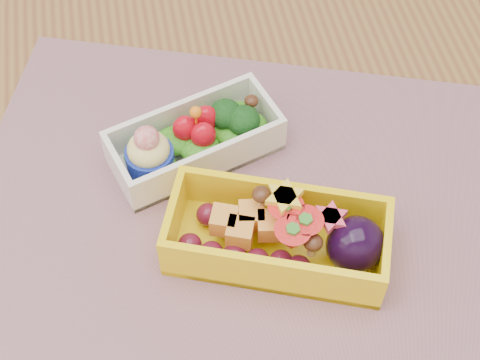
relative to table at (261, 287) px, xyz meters
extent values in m
cube|color=brown|center=(0.00, 0.00, 0.08)|extent=(1.20, 0.80, 0.04)
cube|color=#9F6D75|center=(-0.02, 0.03, 0.10)|extent=(0.60, 0.53, 0.00)
cube|color=white|center=(-0.05, 0.10, 0.12)|extent=(0.18, 0.12, 0.04)
ellipsoid|color=#57B024|center=(-0.05, 0.10, 0.12)|extent=(0.16, 0.10, 0.02)
cylinder|color=#162DA9|center=(-0.09, 0.09, 0.12)|extent=(0.05, 0.05, 0.03)
sphere|color=red|center=(-0.09, 0.09, 0.16)|extent=(0.02, 0.02, 0.02)
ellipsoid|color=#BD0717|center=(-0.05, 0.11, 0.14)|extent=(0.02, 0.02, 0.03)
ellipsoid|color=#BD0717|center=(-0.04, 0.10, 0.14)|extent=(0.02, 0.02, 0.03)
ellipsoid|color=#BD0717|center=(-0.03, 0.12, 0.14)|extent=(0.02, 0.02, 0.03)
sphere|color=orange|center=(-0.04, 0.11, 0.16)|extent=(0.01, 0.01, 0.01)
ellipsoid|color=black|center=(-0.01, 0.12, 0.14)|extent=(0.03, 0.03, 0.03)
ellipsoid|color=black|center=(0.00, 0.11, 0.14)|extent=(0.03, 0.03, 0.03)
ellipsoid|color=#3F2111|center=(0.01, 0.13, 0.14)|extent=(0.01, 0.01, 0.01)
cube|color=yellow|center=(0.01, -0.02, 0.13)|extent=(0.21, 0.15, 0.05)
ellipsoid|color=#591027|center=(-0.03, -0.01, 0.12)|extent=(0.11, 0.08, 0.02)
cube|color=orange|center=(-0.02, 0.00, 0.14)|extent=(0.06, 0.06, 0.02)
cone|color=red|center=(0.02, -0.01, 0.14)|extent=(0.04, 0.04, 0.03)
cone|color=red|center=(0.03, -0.03, 0.14)|extent=(0.04, 0.04, 0.03)
cone|color=red|center=(0.02, -0.03, 0.14)|extent=(0.04, 0.04, 0.03)
cylinder|color=yellow|center=(0.02, 0.00, 0.16)|extent=(0.04, 0.04, 0.01)
cylinder|color=#E53F5B|center=(0.05, -0.02, 0.16)|extent=(0.03, 0.03, 0.01)
ellipsoid|color=#3F2111|center=(0.00, 0.01, 0.14)|extent=(0.02, 0.02, 0.01)
ellipsoid|color=#3F2111|center=(0.03, -0.04, 0.14)|extent=(0.02, 0.02, 0.01)
ellipsoid|color=black|center=(0.07, -0.04, 0.13)|extent=(0.05, 0.05, 0.05)
camera|label=1|loc=(-0.08, -0.33, 0.67)|focal=54.73mm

